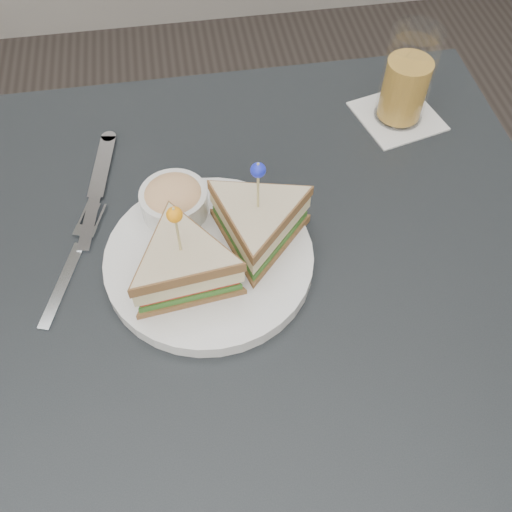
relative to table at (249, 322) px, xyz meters
The scene contains 6 objects.
ground_plane 0.67m from the table, ahead, with size 3.50×3.50×0.00m, color #3F3833.
table is the anchor object (origin of this frame).
plate_meal 0.13m from the table, 127.27° to the left, with size 0.32×0.32×0.14m.
cutlery_fork 0.23m from the table, 158.30° to the left, with size 0.08×0.18×0.01m.
cutlery_knife 0.26m from the table, 134.48° to the left, with size 0.05×0.21×0.01m.
drink_set 0.39m from the table, 44.96° to the left, with size 0.13×0.13×0.14m.
Camera 1 is at (-0.05, -0.35, 1.30)m, focal length 40.00 mm.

